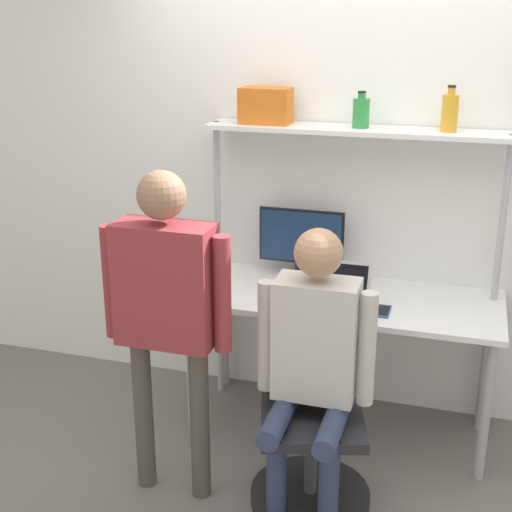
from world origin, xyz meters
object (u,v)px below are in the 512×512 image
Objects in this scene: person_standing at (166,298)px; storage_box at (266,106)px; laptop at (337,294)px; office_chair at (311,445)px; person_seated at (313,353)px; bottle_amber at (450,112)px; bottle_green at (361,112)px; cell_phone at (383,311)px; monitor at (301,241)px.

person_standing is 1.22m from storage_box.
laptop is 1.05m from storage_box.
laptop is 0.76m from office_chair.
person_standing reaches higher than laptop.
office_chair is 1.73m from storage_box.
storage_box is (-0.47, 0.32, 0.88)m from laptop.
person_seated is 1.37m from bottle_amber.
bottle_green is at bearing 88.43° from person_seated.
cell_phone is 0.11× the size of person_seated.
person_standing is at bearing -124.92° from bottle_green.
cell_phone is 0.75m from office_chair.
cell_phone is 1.22m from storage_box.
monitor is at bearing 107.26° from office_chair.
office_chair is at bearing -90.62° from laptop.
bottle_green is 0.43m from bottle_amber.
monitor is 0.46m from laptop.
storage_box is (-0.93, 0.00, -0.00)m from bottle_amber.
storage_box is (0.17, 0.97, 0.73)m from person_standing.
person_seated is (0.01, -0.05, 0.50)m from office_chair.
laptop is at bearing 89.38° from office_chair.
monitor is 1.80× the size of storage_box.
person_seated is at bearing -117.30° from bottle_amber.
storage_box reaches higher than person_standing.
person_seated is 0.85× the size of person_standing.
office_chair is 1.65m from bottle_green.
monitor is at bearing 69.32° from person_standing.
laptop is 1.05m from bottle_amber.
monitor is 1.45× the size of laptop.
storage_box is at bearing 119.13° from office_chair.
cell_phone is at bearing -3.42° from laptop.
laptop reaches higher than office_chair.
laptop is 1.79× the size of bottle_green.
cell_phone is at bearing 64.18° from office_chair.
office_chair is 4.08× the size of bottle_amber.
office_chair is 0.97m from person_standing.
monitor is 0.65m from cell_phone.
cell_phone is 0.67× the size of bottle_amber.
person_standing reaches higher than monitor.
bottle_green is at bearing 84.71° from laptop.
person_seated reaches higher than cell_phone.
person_seated is 5.94× the size of bottle_amber.
bottle_amber reaches higher than monitor.
bottle_green reaches higher than office_chair.
monitor reaches higher than laptop.
cell_phone is 0.16× the size of office_chair.
monitor is 0.36× the size of person_seated.
bottle_amber is at bearing 41.12° from person_standing.
bottle_amber reaches higher than laptop.
person_seated reaches higher than laptop.
office_chair is at bearing -119.25° from bottle_amber.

